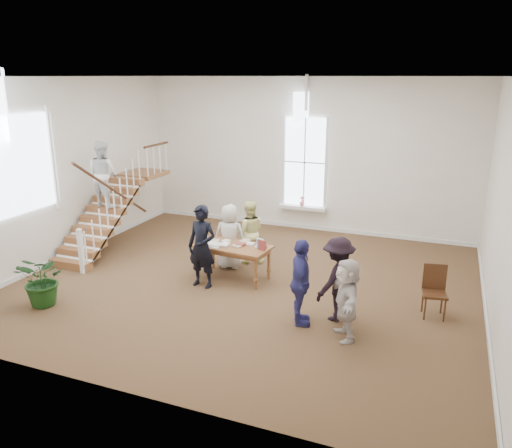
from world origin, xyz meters
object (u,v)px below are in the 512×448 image
at_px(library_table, 232,249).
at_px(person_yellow, 249,232).
at_px(police_officer, 202,247).
at_px(elderly_woman, 230,236).
at_px(floor_plant, 44,280).
at_px(woman_cluster_a, 301,283).
at_px(woman_cluster_b, 338,279).
at_px(woman_cluster_c, 346,299).
at_px(side_chair, 434,287).

bearing_deg(library_table, person_yellow, 98.14).
height_order(police_officer, elderly_woman, police_officer).
bearing_deg(floor_plant, woman_cluster_a, 12.53).
bearing_deg(police_officer, woman_cluster_b, -3.41).
xyz_separation_m(woman_cluster_a, woman_cluster_c, (0.90, -0.20, -0.09)).
height_order(woman_cluster_c, side_chair, woman_cluster_c).
relative_size(police_officer, elderly_woman, 1.17).
relative_size(elderly_woman, floor_plant, 1.44).
relative_size(person_yellow, floor_plant, 1.44).
relative_size(library_table, floor_plant, 1.63).
bearing_deg(woman_cluster_b, floor_plant, -48.65).
distance_m(person_yellow, woman_cluster_c, 4.17).
distance_m(police_officer, person_yellow, 1.80).
bearing_deg(police_officer, elderly_woman, 90.59).
height_order(library_table, woman_cluster_c, woman_cluster_c).
height_order(library_table, side_chair, side_chair).
xyz_separation_m(elderly_woman, side_chair, (4.74, -0.85, -0.22)).
bearing_deg(library_table, woman_cluster_b, -16.53).
distance_m(library_table, elderly_woman, 0.69).
bearing_deg(library_table, woman_cluster_a, -30.89).
relative_size(elderly_woman, woman_cluster_c, 1.06).
distance_m(woman_cluster_c, side_chair, 2.08).
bearing_deg(police_officer, library_table, 61.17).
bearing_deg(woman_cluster_c, elderly_woman, -150.13).
bearing_deg(library_table, side_chair, 2.84).
relative_size(library_table, person_yellow, 1.13).
bearing_deg(woman_cluster_c, side_chair, 112.26).
bearing_deg(woman_cluster_c, police_officer, -132.73).
xyz_separation_m(person_yellow, floor_plant, (-2.95, -3.80, -0.24)).
height_order(elderly_woman, woman_cluster_b, woman_cluster_b).
relative_size(library_table, woman_cluster_a, 1.07).
bearing_deg(woman_cluster_a, library_table, 34.89).
distance_m(elderly_woman, floor_plant, 4.23).
relative_size(police_officer, woman_cluster_b, 1.12).
relative_size(woman_cluster_b, side_chair, 1.61).
bearing_deg(woman_cluster_b, person_yellow, -103.44).
relative_size(woman_cluster_b, floor_plant, 1.50).
height_order(woman_cluster_b, side_chair, woman_cluster_b).
relative_size(person_yellow, woman_cluster_c, 1.06).
xyz_separation_m(woman_cluster_a, woman_cluster_b, (0.60, 0.45, -0.01)).
xyz_separation_m(woman_cluster_c, floor_plant, (-5.96, -0.93, -0.20)).
height_order(elderly_woman, floor_plant, elderly_woman).
distance_m(library_table, person_yellow, 1.10).
relative_size(elderly_woman, person_yellow, 1.00).
xyz_separation_m(police_officer, elderly_woman, (0.10, 1.25, -0.13)).
xyz_separation_m(police_officer, woman_cluster_a, (2.52, -0.92, -0.09)).
bearing_deg(elderly_woman, woman_cluster_a, 131.40).
bearing_deg(elderly_woman, side_chair, 163.08).
xyz_separation_m(police_officer, woman_cluster_b, (3.12, -0.47, -0.10)).
bearing_deg(side_chair, library_table, 166.25).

